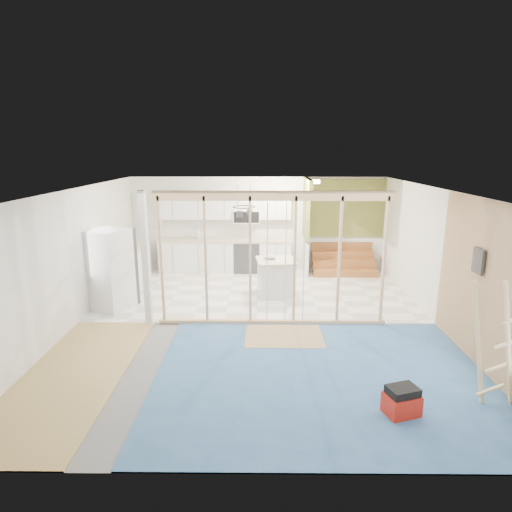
{
  "coord_description": "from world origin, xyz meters",
  "views": [
    {
      "loc": [
        0.06,
        -7.8,
        3.31
      ],
      "look_at": [
        -0.02,
        0.6,
        1.22
      ],
      "focal_mm": 30.0,
      "sensor_mm": 36.0,
      "label": 1
    }
  ],
  "objects_px": {
    "island": "(276,278)",
    "toolbox": "(402,402)",
    "ladder": "(497,344)",
    "fridge": "(110,270)"
  },
  "relations": [
    {
      "from": "island",
      "to": "toolbox",
      "type": "xyz_separation_m",
      "value": [
        1.45,
        -4.68,
        -0.23
      ]
    },
    {
      "from": "island",
      "to": "ladder",
      "type": "height_order",
      "value": "ladder"
    },
    {
      "from": "fridge",
      "to": "island",
      "type": "relative_size",
      "value": 1.81
    },
    {
      "from": "fridge",
      "to": "toolbox",
      "type": "distance_m",
      "value": 6.24
    },
    {
      "from": "fridge",
      "to": "ladder",
      "type": "distance_m",
      "value": 7.12
    },
    {
      "from": "island",
      "to": "ladder",
      "type": "distance_m",
      "value": 5.23
    },
    {
      "from": "fridge",
      "to": "ladder",
      "type": "relative_size",
      "value": 0.99
    },
    {
      "from": "fridge",
      "to": "ladder",
      "type": "xyz_separation_m",
      "value": [
        6.19,
        -3.52,
        0.03
      ]
    },
    {
      "from": "fridge",
      "to": "toolbox",
      "type": "bearing_deg",
      "value": -12.34
    },
    {
      "from": "island",
      "to": "toolbox",
      "type": "bearing_deg",
      "value": -78.55
    }
  ]
}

